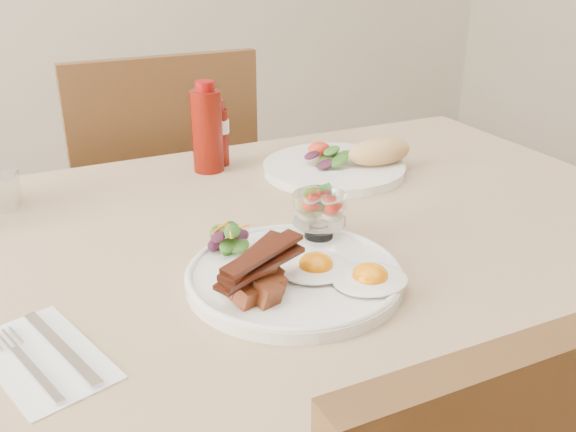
% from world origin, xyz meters
% --- Properties ---
extents(table, '(1.33, 0.88, 0.75)m').
position_xyz_m(table, '(0.00, 0.00, 0.66)').
color(table, '#52331A').
rests_on(table, ground).
extents(chair_far, '(0.42, 0.42, 0.93)m').
position_xyz_m(chair_far, '(0.00, 0.66, 0.52)').
color(chair_far, '#52331A').
rests_on(chair_far, ground).
extents(main_plate, '(0.28, 0.28, 0.02)m').
position_xyz_m(main_plate, '(-0.03, -0.14, 0.76)').
color(main_plate, white).
rests_on(main_plate, table).
extents(fried_eggs, '(0.16, 0.16, 0.03)m').
position_xyz_m(fried_eggs, '(0.02, -0.18, 0.78)').
color(fried_eggs, white).
rests_on(fried_eggs, main_plate).
extents(bacon_potato_pile, '(0.13, 0.09, 0.06)m').
position_xyz_m(bacon_potato_pile, '(-0.09, -0.17, 0.79)').
color(bacon_potato_pile, '#672D14').
rests_on(bacon_potato_pile, main_plate).
extents(side_salad, '(0.07, 0.06, 0.04)m').
position_xyz_m(side_salad, '(-0.08, -0.04, 0.78)').
color(side_salad, '#224612').
rests_on(side_salad, main_plate).
extents(fruit_cup, '(0.08, 0.08, 0.08)m').
position_xyz_m(fruit_cup, '(0.05, -0.06, 0.81)').
color(fruit_cup, white).
rests_on(fruit_cup, main_plate).
extents(second_plate, '(0.28, 0.27, 0.07)m').
position_xyz_m(second_plate, '(0.24, 0.20, 0.77)').
color(second_plate, white).
rests_on(second_plate, table).
extents(ketchup_bottle, '(0.06, 0.06, 0.17)m').
position_xyz_m(ketchup_bottle, '(0.02, 0.32, 0.83)').
color(ketchup_bottle, '#610D05').
rests_on(ketchup_bottle, table).
extents(hot_sauce_bottle, '(0.04, 0.04, 0.13)m').
position_xyz_m(hot_sauce_bottle, '(0.05, 0.34, 0.81)').
color(hot_sauce_bottle, '#610D05').
rests_on(hot_sauce_bottle, table).
extents(napkin_cutlery, '(0.15, 0.20, 0.01)m').
position_xyz_m(napkin_cutlery, '(-0.34, -0.17, 0.75)').
color(napkin_cutlery, white).
rests_on(napkin_cutlery, table).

